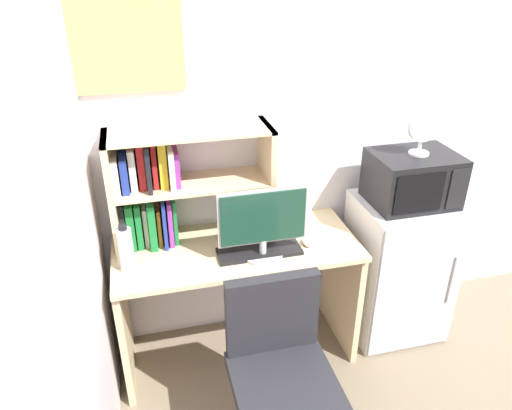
% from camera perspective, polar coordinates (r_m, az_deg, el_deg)
% --- Properties ---
extents(wall_back, '(6.40, 0.04, 2.60)m').
position_cam_1_polar(wall_back, '(3.13, 20.38, 9.97)').
color(wall_back, silver).
rests_on(wall_back, ground_plane).
extents(wall_left, '(0.04, 4.40, 2.60)m').
position_cam_1_polar(wall_left, '(1.24, -24.63, -19.70)').
color(wall_left, silver).
rests_on(wall_left, ground_plane).
extents(desk, '(1.32, 0.57, 0.76)m').
position_cam_1_polar(desk, '(2.74, -2.20, -8.87)').
color(desk, beige).
rests_on(desk, ground_plane).
extents(hutch_bookshelf, '(0.84, 0.29, 0.62)m').
position_cam_1_polar(hutch_bookshelf, '(2.55, -10.55, 2.16)').
color(hutch_bookshelf, beige).
rests_on(hutch_bookshelf, desk).
extents(monitor, '(0.46, 0.21, 0.38)m').
position_cam_1_polar(monitor, '(2.42, 0.83, -2.06)').
color(monitor, '#B7B7BC').
rests_on(monitor, desk).
extents(keyboard, '(0.44, 0.15, 0.02)m').
position_cam_1_polar(keyboard, '(2.54, 0.41, -5.50)').
color(keyboard, black).
rests_on(keyboard, desk).
extents(computer_mouse, '(0.06, 0.09, 0.03)m').
position_cam_1_polar(computer_mouse, '(2.63, 6.07, -4.36)').
color(computer_mouse, silver).
rests_on(computer_mouse, desk).
extents(water_bottle, '(0.07, 0.07, 0.25)m').
position_cam_1_polar(water_bottle, '(2.44, -15.13, -5.08)').
color(water_bottle, silver).
rests_on(water_bottle, desk).
extents(mini_fridge, '(0.56, 0.50, 0.90)m').
position_cam_1_polar(mini_fridge, '(3.10, 16.45, -7.08)').
color(mini_fridge, silver).
rests_on(mini_fridge, ground_plane).
extents(microwave, '(0.46, 0.36, 0.29)m').
position_cam_1_polar(microwave, '(2.82, 18.02, 2.98)').
color(microwave, black).
rests_on(microwave, mini_fridge).
extents(desk_fan, '(0.18, 0.11, 0.26)m').
position_cam_1_polar(desk_fan, '(2.72, 19.19, 8.44)').
color(desk_fan, silver).
rests_on(desk_fan, microwave).
extents(desk_chair, '(0.53, 0.53, 0.89)m').
position_cam_1_polar(desk_chair, '(2.39, 2.87, -20.50)').
color(desk_chair, black).
rests_on(desk_chair, ground_plane).
extents(wall_corkboard, '(0.57, 0.02, 0.49)m').
position_cam_1_polar(wall_corkboard, '(2.46, -15.57, 18.21)').
color(wall_corkboard, tan).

